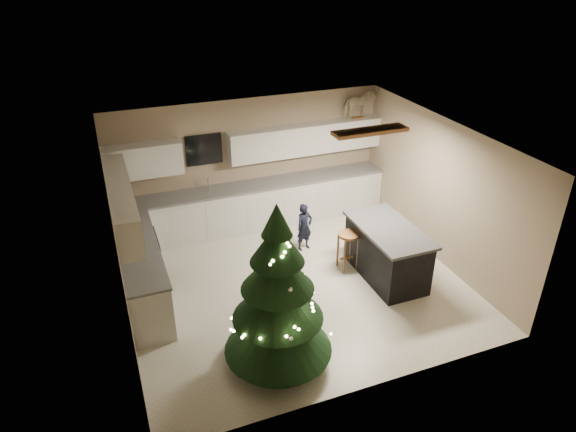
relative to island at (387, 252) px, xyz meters
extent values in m
plane|color=beige|center=(-1.57, 0.32, -0.48)|extent=(5.50, 5.50, 0.00)
cube|color=gray|center=(-1.57, 2.82, 0.82)|extent=(5.50, 0.02, 2.60)
cube|color=gray|center=(-1.57, -2.18, 0.82)|extent=(5.50, 0.02, 2.60)
cube|color=gray|center=(-4.32, 0.32, 0.82)|extent=(0.02, 5.00, 2.60)
cube|color=gray|center=(1.18, 0.32, 0.82)|extent=(0.02, 5.00, 2.60)
cube|color=silver|center=(-1.57, 0.32, 2.12)|extent=(5.50, 5.00, 0.02)
cube|color=brown|center=(-0.27, 0.42, 2.07)|extent=(1.25, 0.32, 0.06)
cube|color=white|center=(-0.27, 0.42, 2.04)|extent=(1.15, 0.24, 0.02)
cube|color=silver|center=(-1.57, 2.52, -0.03)|extent=(5.48, 0.60, 0.90)
cube|color=silver|center=(-4.02, 0.92, -0.03)|extent=(0.60, 2.60, 0.90)
cube|color=slate|center=(-1.57, 2.51, 0.44)|extent=(5.48, 0.62, 0.04)
cube|color=slate|center=(-4.01, 0.92, 0.44)|extent=(0.62, 2.60, 0.04)
cube|color=silver|center=(-3.62, 2.64, 1.22)|extent=(1.40, 0.35, 0.60)
cube|color=silver|center=(-0.42, 2.64, 1.22)|extent=(3.20, 0.35, 0.60)
cube|color=silver|center=(-4.14, 1.04, 1.22)|extent=(0.35, 2.60, 0.60)
cube|color=black|center=(-2.47, 2.79, 1.22)|extent=(0.70, 0.04, 0.60)
cube|color=#99999E|center=(-2.47, 2.52, 0.42)|extent=(0.55, 0.40, 0.06)
cylinder|color=#99999E|center=(-2.47, 2.62, 0.58)|extent=(0.03, 0.03, 0.24)
cube|color=black|center=(-4.00, 1.22, -0.03)|extent=(0.64, 0.75, 0.90)
cube|color=black|center=(-4.25, 1.22, 0.57)|extent=(0.10, 0.75, 0.30)
cube|color=black|center=(0.00, 0.00, -0.03)|extent=(0.80, 1.60, 0.90)
cube|color=#28282B|center=(0.00, 0.00, 0.45)|extent=(0.90, 1.70, 0.05)
cylinder|color=brown|center=(-0.52, 0.44, 0.21)|extent=(0.37, 0.37, 0.04)
cylinder|color=brown|center=(-0.65, 0.31, -0.15)|extent=(0.04, 0.04, 0.67)
cylinder|color=brown|center=(-0.39, 0.31, -0.15)|extent=(0.04, 0.04, 0.67)
cylinder|color=brown|center=(-0.65, 0.57, -0.15)|extent=(0.04, 0.04, 0.67)
cylinder|color=brown|center=(-0.39, 0.57, -0.15)|extent=(0.04, 0.04, 0.67)
cube|color=brown|center=(-0.52, 0.44, -0.26)|extent=(0.28, 0.03, 0.03)
cylinder|color=#3F2816|center=(-2.47, -1.28, -0.32)|extent=(0.13, 0.13, 0.33)
cone|color=black|center=(-2.47, -1.28, 0.12)|extent=(1.49, 1.49, 0.77)
cone|color=black|center=(-2.47, -1.28, 0.62)|extent=(1.23, 1.23, 0.66)
cone|color=black|center=(-2.47, -1.28, 1.06)|extent=(0.96, 0.96, 0.60)
cone|color=black|center=(-2.47, -1.28, 1.44)|extent=(0.70, 0.70, 0.55)
cone|color=black|center=(-2.47, -1.28, 1.77)|extent=(0.39, 0.39, 0.44)
sphere|color=#FFD88C|center=(-1.69, -1.28, -0.21)|extent=(0.04, 0.04, 0.04)
sphere|color=#FFD88C|center=(-1.74, -1.05, -0.16)|extent=(0.04, 0.04, 0.04)
sphere|color=#FFD88C|center=(-1.85, -0.86, -0.11)|extent=(0.04, 0.04, 0.04)
sphere|color=#FFD88C|center=(-2.02, -0.70, -0.07)|extent=(0.04, 0.04, 0.04)
sphere|color=#FFD88C|center=(-2.22, -0.61, -0.02)|extent=(0.04, 0.04, 0.04)
sphere|color=#FFD88C|center=(-2.43, -0.58, 0.02)|extent=(0.04, 0.04, 0.04)
sphere|color=#FFD88C|center=(-2.64, -0.62, 0.07)|extent=(0.04, 0.04, 0.04)
sphere|color=#FFD88C|center=(-2.82, -0.72, 0.11)|extent=(0.04, 0.04, 0.04)
sphere|color=#FFD88C|center=(-2.96, -0.86, 0.16)|extent=(0.04, 0.04, 0.04)
sphere|color=#FFD88C|center=(-3.05, -1.03, 0.20)|extent=(0.04, 0.04, 0.04)
sphere|color=#FFD88C|center=(-3.08, -1.22, 0.25)|extent=(0.04, 0.04, 0.04)
sphere|color=#FFD88C|center=(-3.06, -1.41, 0.29)|extent=(0.04, 0.04, 0.04)
sphere|color=#FFD88C|center=(-2.98, -1.57, 0.34)|extent=(0.04, 0.04, 0.04)
sphere|color=#FFD88C|center=(-2.86, -1.70, 0.38)|extent=(0.04, 0.04, 0.04)
sphere|color=#FFD88C|center=(-2.71, -1.78, 0.43)|extent=(0.04, 0.04, 0.04)
sphere|color=#FFD88C|center=(-2.55, -1.82, 0.47)|extent=(0.04, 0.04, 0.04)
sphere|color=#FFD88C|center=(-2.38, -1.80, 0.52)|extent=(0.04, 0.04, 0.04)
sphere|color=#FFD88C|center=(-2.24, -1.74, 0.56)|extent=(0.04, 0.04, 0.04)
sphere|color=#FFD88C|center=(-2.12, -1.64, 0.61)|extent=(0.04, 0.04, 0.04)
sphere|color=#FFD88C|center=(-2.05, -1.51, 0.65)|extent=(0.04, 0.04, 0.04)
sphere|color=#FFD88C|center=(-2.01, -1.37, 0.70)|extent=(0.04, 0.04, 0.04)
sphere|color=#FFD88C|center=(-2.02, -1.23, 0.75)|extent=(0.04, 0.04, 0.04)
sphere|color=#FFD88C|center=(-2.07, -1.11, 0.79)|extent=(0.04, 0.04, 0.04)
sphere|color=#FFD88C|center=(-2.15, -1.01, 0.84)|extent=(0.04, 0.04, 0.04)
sphere|color=#FFD88C|center=(-2.26, -0.94, 0.88)|extent=(0.04, 0.04, 0.04)
sphere|color=#FFD88C|center=(-2.37, -0.91, 0.93)|extent=(0.04, 0.04, 0.04)
sphere|color=#FFD88C|center=(-2.49, -0.91, 0.97)|extent=(0.04, 0.04, 0.04)
sphere|color=#FFD88C|center=(-2.59, -0.95, 1.02)|extent=(0.04, 0.04, 0.04)
sphere|color=#FFD88C|center=(-2.68, -1.02, 1.06)|extent=(0.04, 0.04, 0.04)
sphere|color=#FFD88C|center=(-2.73, -1.10, 1.11)|extent=(0.04, 0.04, 0.04)
sphere|color=#FFD88C|center=(-2.76, -1.19, 1.15)|extent=(0.04, 0.04, 0.04)
sphere|color=#FFD88C|center=(-2.76, -1.29, 1.20)|extent=(0.04, 0.04, 0.04)
sphere|color=#FFD88C|center=(-2.73, -1.37, 1.24)|extent=(0.04, 0.04, 0.04)
sphere|color=#FFD88C|center=(-2.68, -1.43, 1.29)|extent=(0.04, 0.04, 0.04)
sphere|color=#FFD88C|center=(-2.61, -1.48, 1.33)|extent=(0.04, 0.04, 0.04)
sphere|color=#FFD88C|center=(-2.54, -1.50, 1.38)|extent=(0.04, 0.04, 0.04)
sphere|color=#FFD88C|center=(-2.47, -1.49, 1.42)|extent=(0.04, 0.04, 0.04)
sphere|color=#FFD88C|center=(-2.41, -1.47, 1.47)|extent=(0.04, 0.04, 0.04)
sphere|color=#FFD88C|center=(-2.37, -1.43, 1.51)|extent=(0.04, 0.04, 0.04)
sphere|color=#FFD88C|center=(-2.34, -1.39, 1.56)|extent=(0.04, 0.04, 0.04)
sphere|color=#FFD88C|center=(-2.33, -1.34, 1.61)|extent=(0.04, 0.04, 0.04)
sphere|color=#FFD88C|center=(-2.33, -1.29, 1.65)|extent=(0.04, 0.04, 0.04)
sphere|color=#FFD88C|center=(-2.35, -1.26, 1.70)|extent=(0.04, 0.04, 0.04)
sphere|color=#FFD88C|center=(-2.38, -1.23, 1.74)|extent=(0.04, 0.04, 0.04)
sphere|color=#FFD88C|center=(-2.41, -1.22, 1.79)|extent=(0.04, 0.04, 0.04)
sphere|color=#FFD88C|center=(-2.44, -1.22, 1.83)|extent=(0.04, 0.04, 0.04)
sphere|color=silver|center=(-1.80, -1.28, -0.05)|extent=(0.08, 0.08, 0.08)
sphere|color=silver|center=(-2.82, -0.80, 0.15)|extent=(0.08, 0.08, 0.08)
sphere|color=silver|center=(-2.63, -1.78, 0.34)|extent=(0.08, 0.08, 0.08)
sphere|color=silver|center=(-2.03, -1.14, 0.54)|extent=(0.08, 0.08, 0.08)
sphere|color=silver|center=(-2.78, -1.06, 0.74)|extent=(0.08, 0.08, 0.08)
sphere|color=silver|center=(-2.46, -1.60, 0.93)|extent=(0.08, 0.08, 0.08)
sphere|color=silver|center=(-2.27, -1.14, 1.13)|extent=(0.08, 0.08, 0.08)
sphere|color=silver|center=(-2.63, -1.23, 1.33)|extent=(0.08, 0.08, 0.08)
sphere|color=silver|center=(-2.43, -1.38, 1.53)|extent=(0.08, 0.08, 0.08)
sphere|color=silver|center=(-2.45, -1.25, 1.72)|extent=(0.08, 0.08, 0.08)
imported|color=black|center=(-0.98, 1.34, -0.01)|extent=(0.38, 0.30, 0.93)
cube|color=brown|center=(0.73, 2.60, 1.53)|extent=(0.25, 0.02, 0.02)
cube|color=brown|center=(0.73, 2.68, 1.53)|extent=(0.25, 0.02, 0.02)
imported|color=beige|center=(0.73, 2.64, 1.81)|extent=(0.68, 0.38, 0.54)
camera|label=1|loc=(-4.29, -6.38, 4.71)|focal=32.00mm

